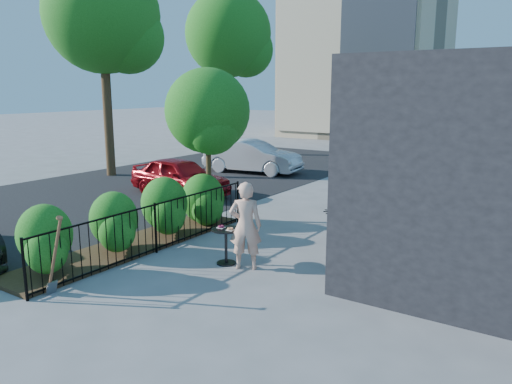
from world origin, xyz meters
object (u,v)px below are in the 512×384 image
Objects in this scene: street_tree_far at (229,39)px; cafe_table at (226,240)px; shovel at (54,260)px; street_tree_near at (103,23)px; car_silver at (252,157)px; woman at (245,226)px; car_red at (180,176)px; patio_tree at (209,116)px.

cafe_table is (10.10, -13.67, -5.41)m from street_tree_far.
street_tree_far is 19.42m from shovel.
shovel is (8.68, -16.56, -5.27)m from street_tree_far.
street_tree_near is at bearing -90.00° from street_tree_far.
street_tree_near reaches higher than car_silver.
cafe_table is 0.53× the size of shovel.
street_tree_near is 10.65× the size of cafe_table.
street_tree_far is 4.78× the size of woman.
woman is 0.48× the size of car_red.
woman is at bearing -52.27° from street_tree_far.
shovel is at bearing -116.25° from cafe_table.
car_silver reaches higher than cafe_table.
car_silver is at bearing -85.70° from woman.
street_tree_far reaches higher than shovel.
car_silver is (-4.35, 12.33, 0.03)m from shovel.
patio_tree is 2.27× the size of woman.
shovel is at bearing 27.48° from woman.
street_tree_near is at bearing 157.43° from patio_tree.
street_tree_near is 2.02× the size of car_silver.
cafe_table is at bearing 63.75° from shovel.
patio_tree reaches higher than woman.
shovel reaches higher than car_red.
woman is 0.42× the size of car_silver.
car_red is (4.85, -9.25, -5.30)m from street_tree_far.
car_red is (-5.73, 4.42, -0.25)m from woman.
car_red reaches higher than cafe_table.
car_red is at bearing 139.89° from cafe_table.
street_tree_near is at bearing -57.39° from woman.
street_tree_near is at bearing 79.22° from car_red.
street_tree_far is 10.65× the size of cafe_table.
street_tree_near reaches higher than patio_tree.
car_silver reaches higher than car_red.
patio_tree is at bearing -120.73° from car_red.
car_red is at bearing 145.61° from patio_tree.
street_tree_near is 7.78m from car_silver.
cafe_table is at bearing -28.69° from woman.
woman reaches higher than cafe_table.
car_red is at bearing -62.33° from street_tree_far.
patio_tree reaches higher than car_silver.
woman is 1.18× the size of shovel.
street_tree_near is (-7.70, 3.20, 3.15)m from patio_tree.
car_red is (-3.83, 7.31, -0.03)m from shovel.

